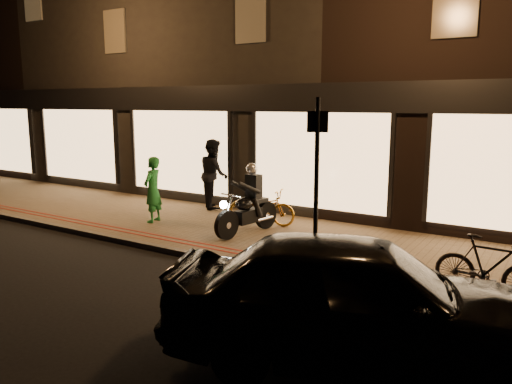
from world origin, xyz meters
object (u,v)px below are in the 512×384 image
motorcycle (248,207)px  parked_car (359,298)px  sign_post (316,177)px  bicycle_gold (261,207)px  person_green (153,190)px

motorcycle → parked_car: 5.59m
sign_post → parked_car: size_ratio=0.66×
motorcycle → parked_car: (4.06, -3.85, 0.04)m
bicycle_gold → parked_car: parked_car is taller
parked_car → person_green: bearing=41.0°
bicycle_gold → parked_car: (4.23, -4.70, 0.22)m
sign_post → motorcycle: bearing=146.6°
motorcycle → parked_car: size_ratio=0.42×
motorcycle → person_green: 2.62m
motorcycle → bicycle_gold: bearing=110.8°
sign_post → person_green: size_ratio=1.86×
motorcycle → bicycle_gold: size_ratio=1.16×
motorcycle → bicycle_gold: (-0.18, 0.85, -0.18)m
bicycle_gold → person_green: 2.71m
bicycle_gold → person_green: person_green is taller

